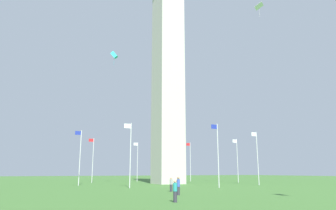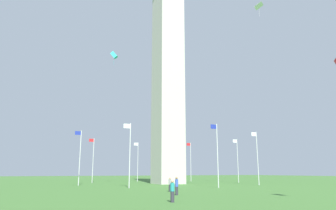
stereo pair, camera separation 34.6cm
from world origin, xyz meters
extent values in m
plane|color=#3D6B2D|center=(0.00, 0.00, 0.00)|extent=(260.00, 260.00, 0.00)
cube|color=#B7B2A8|center=(0.00, 0.00, 20.38)|extent=(5.10, 5.10, 40.76)
cylinder|color=silver|center=(16.66, 0.00, 4.61)|extent=(0.14, 0.14, 9.23)
cube|color=#1E2D99|center=(17.21, 0.00, 8.78)|extent=(1.00, 0.03, 0.64)
cylinder|color=silver|center=(11.78, 11.78, 4.61)|extent=(0.14, 0.14, 9.23)
cube|color=white|center=(12.33, 11.78, 8.78)|extent=(1.00, 0.03, 0.64)
cylinder|color=silver|center=(0.00, 16.66, 4.61)|extent=(0.14, 0.14, 9.23)
cube|color=#1E2D99|center=(0.55, 16.66, 8.78)|extent=(1.00, 0.03, 0.64)
cylinder|color=silver|center=(-11.78, 11.78, 4.61)|extent=(0.14, 0.14, 9.23)
cube|color=white|center=(-11.23, 11.78, 8.78)|extent=(1.00, 0.03, 0.64)
cylinder|color=silver|center=(-16.66, 0.00, 4.61)|extent=(0.14, 0.14, 9.23)
cube|color=white|center=(-16.11, 0.00, 8.78)|extent=(1.00, 0.03, 0.64)
cylinder|color=silver|center=(-11.78, -11.78, 4.61)|extent=(0.14, 0.14, 9.23)
cube|color=red|center=(-11.23, -11.78, 8.78)|extent=(1.00, 0.03, 0.64)
cylinder|color=silver|center=(0.00, -16.66, 4.61)|extent=(0.14, 0.14, 9.23)
cube|color=white|center=(0.55, -16.66, 8.78)|extent=(1.00, 0.03, 0.64)
cylinder|color=silver|center=(11.78, -11.78, 4.61)|extent=(0.14, 0.14, 9.23)
cube|color=red|center=(12.33, -11.78, 8.78)|extent=(1.00, 0.03, 0.64)
cylinder|color=#2D2D38|center=(12.02, 26.89, 0.40)|extent=(0.29, 0.29, 0.80)
cylinder|color=#3851B2|center=(12.02, 26.89, 1.16)|extent=(0.32, 0.32, 0.71)
sphere|color=#936B4C|center=(12.02, 26.89, 1.63)|extent=(0.24, 0.24, 0.24)
cylinder|color=#2D2D38|center=(10.14, 21.54, 0.40)|extent=(0.29, 0.29, 0.80)
cylinder|color=gray|center=(10.14, 21.54, 1.09)|extent=(0.32, 0.32, 0.57)
sphere|color=tan|center=(10.14, 21.54, 1.49)|extent=(0.24, 0.24, 0.24)
cylinder|color=#2D2D38|center=(15.71, 33.34, 0.40)|extent=(0.29, 0.29, 0.80)
cylinder|color=teal|center=(15.71, 33.34, 1.11)|extent=(0.32, 0.32, 0.62)
sphere|color=tan|center=(15.71, 33.34, 1.54)|extent=(0.24, 0.24, 0.24)
cube|color=white|center=(-10.34, 16.06, 31.36)|extent=(2.00, 1.96, 0.71)
cylinder|color=#A7A7A7|center=(-10.34, 16.06, 30.16)|extent=(0.04, 0.04, 1.80)
cube|color=#33C6D1|center=(11.43, 0.21, 23.86)|extent=(1.51, 1.33, 1.42)
cylinder|color=teal|center=(11.43, 0.21, 22.73)|extent=(0.04, 0.04, 1.68)
camera|label=1|loc=(26.99, 55.16, 2.25)|focal=33.66mm
camera|label=2|loc=(26.68, 55.31, 2.25)|focal=33.66mm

